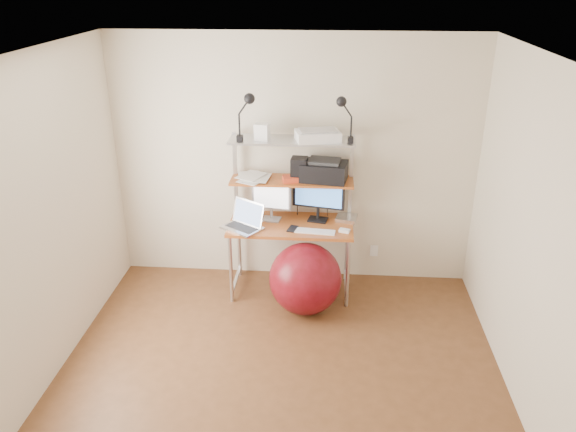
% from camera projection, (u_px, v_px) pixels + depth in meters
% --- Properties ---
extents(room, '(3.60, 3.60, 3.60)m').
position_uv_depth(room, '(276.00, 243.00, 3.92)').
color(room, brown).
rests_on(room, ground).
extents(computer_desk, '(1.20, 0.60, 1.57)m').
position_uv_depth(computer_desk, '(291.00, 201.00, 5.41)').
color(computer_desk, '#AC5921').
rests_on(computer_desk, ground).
extents(desktop, '(1.20, 0.60, 0.00)m').
position_uv_depth(desktop, '(291.00, 224.00, 5.44)').
color(desktop, '#AC5921').
rests_on(desktop, computer_desk).
extents(mid_shelf, '(1.18, 0.34, 0.00)m').
position_uv_depth(mid_shelf, '(292.00, 179.00, 5.39)').
color(mid_shelf, '#AC5921').
rests_on(mid_shelf, computer_desk).
extents(top_shelf, '(1.18, 0.34, 0.00)m').
position_uv_depth(top_shelf, '(292.00, 139.00, 5.23)').
color(top_shelf, '#BCBDC1').
rests_on(top_shelf, computer_desk).
extents(floor, '(3.60, 3.60, 0.00)m').
position_uv_depth(floor, '(278.00, 385.00, 4.43)').
color(floor, brown).
rests_on(floor, ground).
extents(wall_outlet, '(0.08, 0.01, 0.12)m').
position_uv_depth(wall_outlet, '(374.00, 251.00, 5.87)').
color(wall_outlet, white).
rests_on(wall_outlet, room).
extents(monitor_silver, '(0.38, 0.16, 0.43)m').
position_uv_depth(monitor_silver, '(271.00, 198.00, 5.45)').
color(monitor_silver, '#ADADB2').
rests_on(monitor_silver, desktop).
extents(monitor_black, '(0.51, 0.18, 0.51)m').
position_uv_depth(monitor_black, '(318.00, 195.00, 5.43)').
color(monitor_black, black).
rests_on(monitor_black, desktop).
extents(laptop, '(0.46, 0.44, 0.32)m').
position_uv_depth(laptop, '(245.00, 222.00, 5.35)').
color(laptop, silver).
rests_on(laptop, desktop).
extents(keyboard, '(0.39, 0.15, 0.01)m').
position_uv_depth(keyboard, '(315.00, 231.00, 5.27)').
color(keyboard, white).
rests_on(keyboard, desktop).
extents(mouse, '(0.11, 0.09, 0.03)m').
position_uv_depth(mouse, '(344.00, 231.00, 5.27)').
color(mouse, white).
rests_on(mouse, desktop).
extents(mac_mini, '(0.23, 0.23, 0.04)m').
position_uv_depth(mac_mini, '(347.00, 218.00, 5.52)').
color(mac_mini, silver).
rests_on(mac_mini, desktop).
extents(phone, '(0.11, 0.16, 0.01)m').
position_uv_depth(phone, '(293.00, 229.00, 5.33)').
color(phone, black).
rests_on(phone, desktop).
extents(printer, '(0.47, 0.36, 0.21)m').
position_uv_depth(printer, '(324.00, 170.00, 5.34)').
color(printer, black).
rests_on(printer, mid_shelf).
extents(nas_cube, '(0.16, 0.16, 0.22)m').
position_uv_depth(nas_cube, '(299.00, 169.00, 5.33)').
color(nas_cube, black).
rests_on(nas_cube, mid_shelf).
extents(red_box, '(0.21, 0.16, 0.05)m').
position_uv_depth(red_box, '(293.00, 179.00, 5.33)').
color(red_box, red).
rests_on(red_box, mid_shelf).
extents(scanner, '(0.45, 0.34, 0.10)m').
position_uv_depth(scanner, '(318.00, 135.00, 5.17)').
color(scanner, white).
rests_on(scanner, top_shelf).
extents(box_white, '(0.15, 0.13, 0.15)m').
position_uv_depth(box_white, '(262.00, 132.00, 5.18)').
color(box_white, white).
rests_on(box_white, top_shelf).
extents(box_grey, '(0.11, 0.11, 0.10)m').
position_uv_depth(box_grey, '(260.00, 133.00, 5.25)').
color(box_grey, '#2A2B2D').
rests_on(box_grey, top_shelf).
extents(clip_lamp_left, '(0.18, 0.10, 0.45)m').
position_uv_depth(clip_lamp_left, '(247.00, 107.00, 5.03)').
color(clip_lamp_left, black).
rests_on(clip_lamp_left, top_shelf).
extents(clip_lamp_right, '(0.17, 0.09, 0.42)m').
position_uv_depth(clip_lamp_right, '(343.00, 109.00, 5.00)').
color(clip_lamp_right, black).
rests_on(clip_lamp_right, top_shelf).
extents(exercise_ball, '(0.68, 0.68, 0.68)m').
position_uv_depth(exercise_ball, '(305.00, 279.00, 5.27)').
color(exercise_ball, maroon).
rests_on(exercise_ball, floor).
extents(paper_stack, '(0.35, 0.43, 0.03)m').
position_uv_depth(paper_stack, '(252.00, 177.00, 5.41)').
color(paper_stack, white).
rests_on(paper_stack, mid_shelf).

